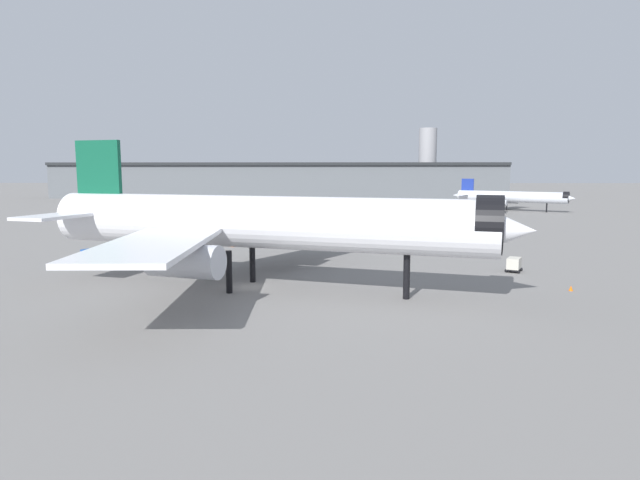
{
  "coord_description": "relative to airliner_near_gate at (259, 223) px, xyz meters",
  "views": [
    {
      "loc": [
        8.9,
        -59.99,
        13.2
      ],
      "look_at": [
        7.84,
        -2.85,
        5.71
      ],
      "focal_mm": 30.58,
      "sensor_mm": 36.0,
      "label": 1
    }
  ],
  "objects": [
    {
      "name": "ground",
      "position": [
        -1.08,
        0.86,
        -7.29
      ],
      "size": [
        900.0,
        900.0,
        0.0
      ],
      "primitive_type": "plane",
      "color": "slate"
    },
    {
      "name": "airliner_near_gate",
      "position": [
        0.0,
        0.0,
        0.0
      ],
      "size": [
        56.02,
        49.9,
        16.55
      ],
      "rotation": [
        0.0,
        0.0,
        -0.29
      ],
      "color": "white",
      "rests_on": "ground"
    },
    {
      "name": "airliner_far_taxiway",
      "position": [
        64.39,
        113.1,
        -2.9
      ],
      "size": [
        33.93,
        30.39,
        9.97
      ],
      "rotation": [
        0.0,
        0.0,
        5.73
      ],
      "color": "silver",
      "rests_on": "ground"
    },
    {
      "name": "terminal_building",
      "position": [
        -14.25,
        190.35,
        0.93
      ],
      "size": [
        203.27,
        28.16,
        31.19
      ],
      "rotation": [
        0.0,
        0.0,
        -0.02
      ],
      "color": "slate",
      "rests_on": "ground"
    },
    {
      "name": "baggage_tug_wing",
      "position": [
        -26.64,
        18.34,
        -6.32
      ],
      "size": [
        3.58,
        2.94,
        1.85
      ],
      "rotation": [
        0.0,
        0.0,
        5.85
      ],
      "color": "black",
      "rests_on": "ground"
    },
    {
      "name": "baggage_cart_trailing",
      "position": [
        31.55,
        10.47,
        -6.32
      ],
      "size": [
        2.66,
        2.84,
        1.82
      ],
      "rotation": [
        0.0,
        0.0,
        1.09
      ],
      "color": "black",
      "rests_on": "ground"
    },
    {
      "name": "traffic_cone_near_nose",
      "position": [
        -8.75,
        32.29,
        -6.92
      ],
      "size": [
        0.61,
        0.61,
        0.76
      ],
      "primitive_type": "cone",
      "color": "#F2600C",
      "rests_on": "ground"
    },
    {
      "name": "traffic_cone_wingtip",
      "position": [
        34.08,
        -0.55,
        -7.01
      ],
      "size": [
        0.46,
        0.46,
        0.58
      ],
      "primitive_type": "cone",
      "color": "#F2600C",
      "rests_on": "ground"
    }
  ]
}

